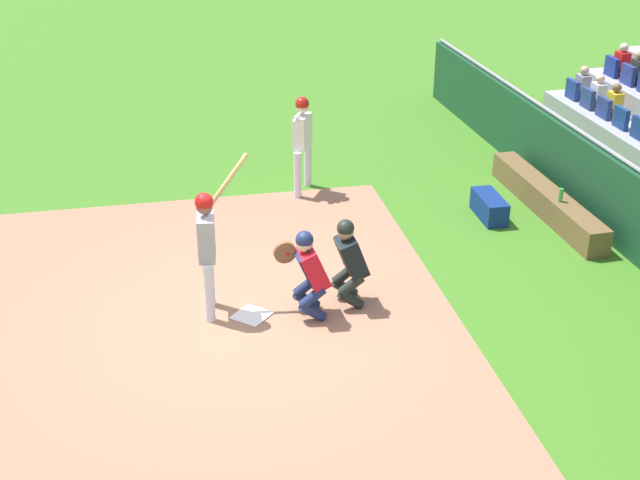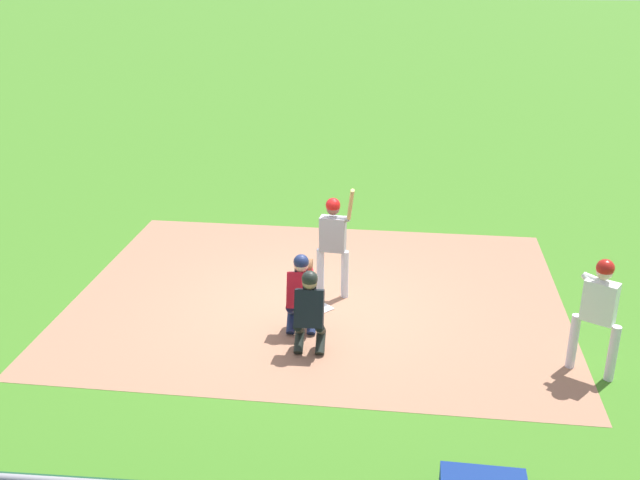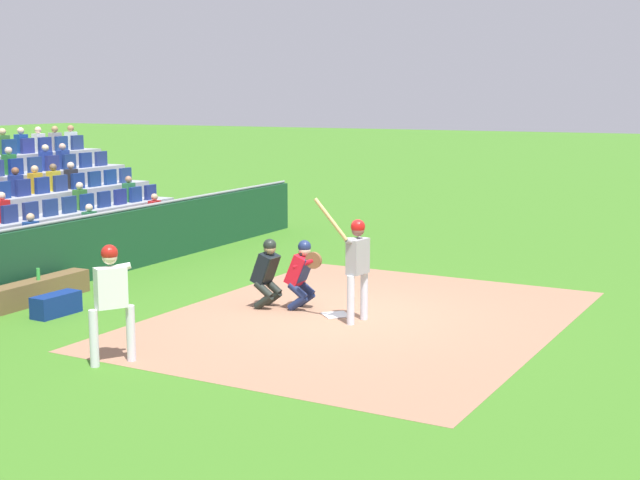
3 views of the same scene
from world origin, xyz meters
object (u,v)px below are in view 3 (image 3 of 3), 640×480
object	(u,v)px
dugout_bench	(15,297)
home_plate_umpire	(267,270)
equipment_duffel_bag	(56,305)
on_deck_batter	(111,292)
home_plate_marker	(336,315)
batter_at_plate	(357,259)
catcher_crouching	(302,271)
water_bottle_on_bench	(38,274)

from	to	relation	value
dugout_bench	home_plate_umpire	bearing A→B (deg)	117.72
dugout_bench	equipment_duffel_bag	distance (m)	1.02
on_deck_batter	home_plate_marker	bearing A→B (deg)	158.11
batter_at_plate	equipment_duffel_bag	size ratio (longest dim) A/B	2.36
batter_at_plate	catcher_crouching	distance (m)	1.38
home_plate_umpire	on_deck_batter	distance (m)	4.02
home_plate_marker	batter_at_plate	distance (m)	1.23
equipment_duffel_bag	catcher_crouching	bearing A→B (deg)	125.85
batter_at_plate	equipment_duffel_bag	bearing A→B (deg)	-68.26
on_deck_batter	dugout_bench	bearing A→B (deg)	-115.96
on_deck_batter	catcher_crouching	bearing A→B (deg)	168.32
home_plate_marker	home_plate_umpire	bearing A→B (deg)	-88.43
catcher_crouching	water_bottle_on_bench	xyz separation A→B (m)	(1.78, -4.62, -0.17)
home_plate_marker	on_deck_batter	xyz separation A→B (m)	(4.03, -1.62, 1.05)
dugout_bench	water_bottle_on_bench	xyz separation A→B (m)	(-0.54, 0.06, 0.33)
catcher_crouching	on_deck_batter	size ratio (longest dim) A/B	0.74
dugout_bench	on_deck_batter	world-z (taller)	on_deck_batter
home_plate_marker	water_bottle_on_bench	xyz separation A→B (m)	(1.63, -5.38, 0.54)
batter_at_plate	catcher_crouching	size ratio (longest dim) A/B	1.66
on_deck_batter	water_bottle_on_bench	bearing A→B (deg)	-122.53
home_plate_marker	on_deck_batter	bearing A→B (deg)	-21.89
batter_at_plate	dugout_bench	xyz separation A→B (m)	(1.92, -5.94, -0.89)
home_plate_marker	catcher_crouching	size ratio (longest dim) A/B	0.34
batter_at_plate	on_deck_batter	bearing A→B (deg)	-29.37
batter_at_plate	on_deck_batter	world-z (taller)	batter_at_plate
water_bottle_on_bench	equipment_duffel_bag	world-z (taller)	water_bottle_on_bench
home_plate_marker	on_deck_batter	world-z (taller)	on_deck_batter
catcher_crouching	home_plate_umpire	xyz separation A→B (m)	(0.18, -0.62, -0.01)
home_plate_marker	batter_at_plate	world-z (taller)	batter_at_plate
equipment_duffel_bag	on_deck_batter	xyz separation A→B (m)	(1.82, 2.79, 0.87)
water_bottle_on_bench	equipment_duffel_bag	bearing A→B (deg)	59.00
home_plate_marker	equipment_duffel_bag	distance (m)	4.94
batter_at_plate	catcher_crouching	bearing A→B (deg)	-107.34
home_plate_umpire	dugout_bench	xyz separation A→B (m)	(2.14, -4.06, -0.49)
batter_at_plate	dugout_bench	distance (m)	6.31
batter_at_plate	on_deck_batter	xyz separation A→B (m)	(3.78, -2.13, -0.04)
home_plate_umpire	dugout_bench	bearing A→B (deg)	-62.28
home_plate_marker	water_bottle_on_bench	bearing A→B (deg)	-73.09
dugout_bench	equipment_duffel_bag	world-z (taller)	dugout_bench
on_deck_batter	batter_at_plate	bearing A→B (deg)	150.63
catcher_crouching	home_plate_umpire	distance (m)	0.64
on_deck_batter	equipment_duffel_bag	bearing A→B (deg)	-123.05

